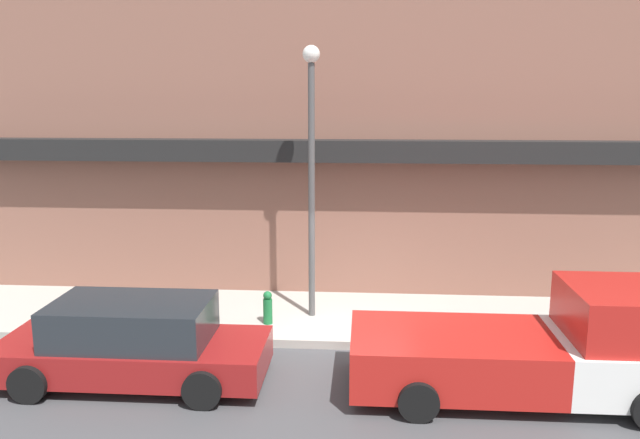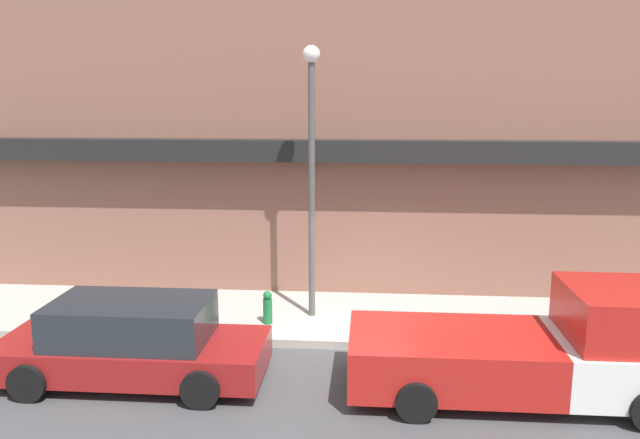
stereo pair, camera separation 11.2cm
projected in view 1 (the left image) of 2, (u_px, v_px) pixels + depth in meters
name	position (u px, v px, depth m)	size (l,w,h in m)	color
ground_plane	(349.00, 350.00, 12.30)	(80.00, 80.00, 0.00)	#424244
sidewalk	(351.00, 318.00, 13.82)	(36.00, 3.14, 0.17)	#ADA89E
building	(356.00, 123.00, 15.99)	(19.80, 3.80, 9.46)	brown
pickup_truck	(544.00, 349.00, 10.33)	(5.60, 2.27, 1.89)	white
parked_car	(133.00, 343.00, 10.84)	(4.65, 1.98, 1.46)	maroon
fire_hydrant	(268.00, 308.00, 13.19)	(0.19, 0.19, 0.71)	#196633
street_lamp	(311.00, 153.00, 13.07)	(0.36, 0.36, 5.77)	#4C4C4C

